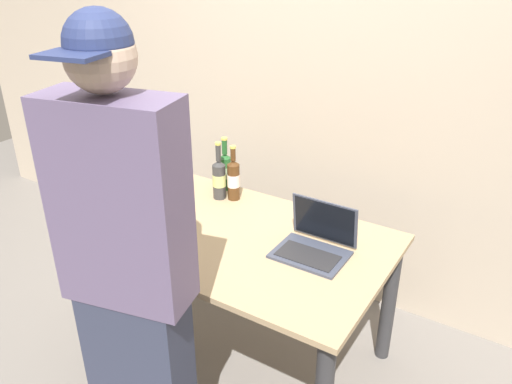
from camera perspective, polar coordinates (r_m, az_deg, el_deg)
name	(u,v)px	position (r m, az deg, el deg)	size (l,w,h in m)	color
ground_plane	(244,354)	(2.79, -1.39, -17.74)	(8.00, 8.00, 0.00)	slate
desk	(242,259)	(2.41, -1.54, -7.50)	(1.35, 0.88, 0.71)	#9E8460
laptop	(315,242)	(2.24, 6.70, -5.58)	(0.31, 0.26, 0.22)	#383D4C
beer_bottle_green	(234,179)	(2.65, -2.54, 1.51)	(0.07, 0.07, 0.30)	#472B14
beer_bottle_brown	(219,178)	(2.66, -4.17, 1.57)	(0.07, 0.07, 0.31)	#333333
beer_bottle_dark	(225,170)	(2.77, -3.49, 2.51)	(0.07, 0.07, 0.30)	#1E5123
person_figure	(130,279)	(1.77, -14.03, -9.51)	(0.46, 0.32, 1.78)	#2D3347
back_wall	(327,75)	(2.82, 8.02, 12.95)	(6.00, 0.10, 2.60)	tan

